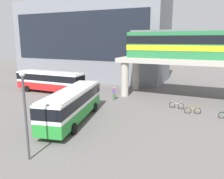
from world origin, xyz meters
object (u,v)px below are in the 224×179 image
bus_main (73,102)px  bicycle_silver (177,105)px  pedestrian_walking_across (114,94)px  bus_secondary (50,80)px  bicycle_orange (193,111)px  pedestrian_by_bike_rack (83,94)px  train (219,44)px  station_building (91,40)px

bus_main → bicycle_silver: bus_main is taller
bicycle_silver → pedestrian_walking_across: bearing=176.2°
bus_secondary → bicycle_orange: size_ratio=6.36×
pedestrian_by_bike_rack → train: bearing=21.8°
bus_secondary → bicycle_silver: (19.27, -0.64, -1.63)m
station_building → train: bearing=-22.5°
bicycle_orange → pedestrian_by_bike_rack: size_ratio=1.05×
train → bus_secondary: (-23.25, -5.09, -5.48)m
bus_main → bicycle_orange: 13.15m
bus_main → pedestrian_by_bike_rack: 8.77m
bicycle_silver → pedestrian_walking_across: 8.42m
train → pedestrian_by_bike_rack: bearing=-158.2°
train → bicycle_silver: (-3.98, -5.74, -7.11)m
bicycle_silver → pedestrian_walking_across: (-8.39, 0.56, 0.49)m
bicycle_silver → bicycle_orange: 2.36m
bus_main → pedestrian_by_bike_rack: size_ratio=6.83×
station_building → train: size_ratio=1.31×
train → pedestrian_walking_across: train is taller
station_building → bus_secondary: size_ratio=2.85×
bicycle_silver → bicycle_orange: bearing=-34.0°
station_building → bicycle_silver: bearing=-37.7°
bus_main → bus_secondary: same height
pedestrian_by_bike_rack → bicycle_orange: bearing=-2.0°
bicycle_orange → bicycle_silver: bearing=146.0°
bus_secondary → pedestrian_by_bike_rack: 7.10m
train → bicycle_orange: bearing=-106.0°
bus_main → pedestrian_walking_across: (0.41, 9.27, -1.14)m
station_building → pedestrian_walking_across: bearing=-51.5°
bus_main → pedestrian_walking_across: 9.35m
bus_main → bicycle_orange: (10.76, 7.39, -1.63)m
station_building → bus_secondary: 16.46m
bus_main → train: bearing=48.5°
bus_secondary → pedestrian_walking_across: bus_secondary is taller
station_building → bus_main: (11.84, -24.65, -5.93)m
train → station_building: bearing=157.5°
bicycle_orange → pedestrian_by_bike_rack: 14.39m
bicycle_orange → bus_secondary: bearing=174.7°
station_building → bus_secondary: bearing=-84.9°
bus_secondary → bicycle_orange: 21.38m
train → bus_secondary: size_ratio=2.18×
train → pedestrian_by_bike_rack: (-16.40, -6.55, -6.69)m
bus_secondary → pedestrian_walking_across: (10.88, -0.08, -1.14)m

